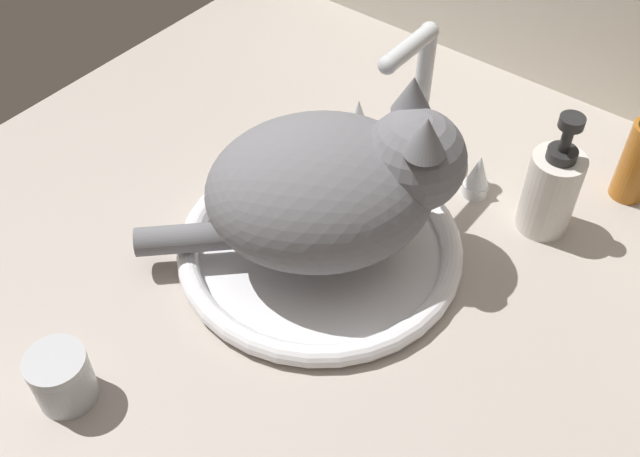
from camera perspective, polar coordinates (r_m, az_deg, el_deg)
countertop at (r=86.53cm, az=3.06°, el=-2.17°), size 103.45×83.53×3.00cm
sink_basin at (r=84.02cm, az=0.00°, el=-1.38°), size 32.21×32.21×2.44cm
faucet at (r=90.85cm, az=7.36°, el=8.47°), size 21.05×11.15×20.35cm
cat at (r=77.63cm, az=1.46°, el=3.30°), size 31.02×30.83×18.58cm
metal_jar at (r=75.21cm, az=-19.20°, el=-10.76°), size 5.83×5.83×6.15cm
soap_pump_bottle at (r=87.90cm, az=17.30°, el=2.88°), size 6.06×6.06×15.83cm
amber_bottle at (r=95.41cm, az=23.33°, el=4.99°), size 4.18×4.18×12.32cm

